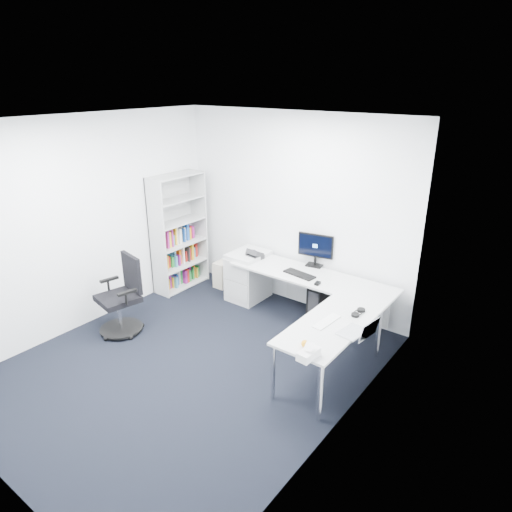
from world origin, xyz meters
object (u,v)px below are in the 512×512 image
Objects in this scene: bookshelf at (179,233)px; laptop at (353,323)px; task_chair at (118,296)px; monitor at (315,250)px; l_desk at (297,307)px.

laptop is (3.26, -0.73, -0.11)m from bookshelf.
monitor is (1.66, 2.04, 0.39)m from task_chair.
bookshelf is at bearing 116.62° from task_chair.
bookshelf is at bearing -174.24° from monitor.
monitor is at bearing 141.07° from laptop.
laptop is (1.08, -0.68, 0.44)m from l_desk.
l_desk is at bearing -1.32° from bookshelf.
task_chair reaches higher than laptop.
l_desk is 4.60× the size of monitor.
bookshelf is (-2.17, 0.05, 0.56)m from l_desk.
task_chair is at bearing -139.01° from monitor.
task_chair reaches higher than l_desk.
bookshelf reaches higher than l_desk.
bookshelf is at bearing 175.63° from laptop.
bookshelf reaches higher than task_chair.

